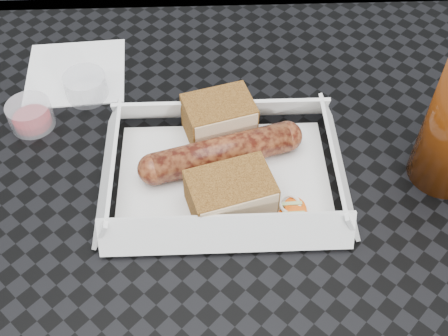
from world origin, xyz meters
name	(u,v)px	position (x,y,z in m)	size (l,w,h in m)	color
patio_table	(197,267)	(0.00, 0.00, 0.67)	(0.80, 0.80, 0.74)	black
food_tray	(224,178)	(0.03, 0.06, 0.75)	(0.22, 0.15, 0.00)	white
bratwurst	(222,152)	(0.03, 0.08, 0.77)	(0.18, 0.07, 0.03)	brown
bread_near	(219,118)	(0.03, 0.13, 0.77)	(0.07, 0.05, 0.05)	brown
bread_far	(230,194)	(0.04, 0.02, 0.77)	(0.08, 0.05, 0.04)	brown
veg_garnish	(297,208)	(0.10, 0.02, 0.75)	(0.03, 0.03, 0.00)	#E35209
napkin	(76,73)	(-0.15, 0.24, 0.75)	(0.12, 0.12, 0.00)	white
condiment_cup_sauce	(31,115)	(-0.18, 0.15, 0.76)	(0.05, 0.05, 0.03)	maroon
condiment_cup_empty	(86,86)	(-0.13, 0.20, 0.76)	(0.05, 0.05, 0.03)	silver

